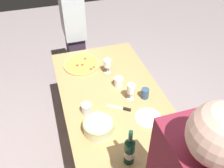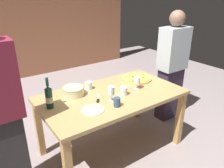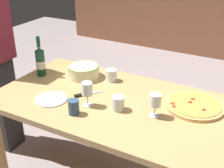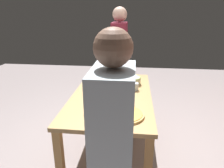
# 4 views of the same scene
# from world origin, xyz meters

# --- Properties ---
(ground_plane) EXTENTS (8.00, 8.00, 0.00)m
(ground_plane) POSITION_xyz_m (0.00, 0.00, 0.00)
(ground_plane) COLOR gray
(dining_table) EXTENTS (1.60, 0.90, 0.75)m
(dining_table) POSITION_xyz_m (0.00, 0.00, 0.66)
(dining_table) COLOR tan
(dining_table) RESTS_ON ground
(pizza) EXTENTS (0.37, 0.37, 0.03)m
(pizza) POSITION_xyz_m (0.51, 0.17, 0.76)
(pizza) COLOR tan
(pizza) RESTS_ON dining_table
(serving_bowl) EXTENTS (0.24, 0.24, 0.10)m
(serving_bowl) POSITION_xyz_m (-0.37, 0.22, 0.80)
(serving_bowl) COLOR beige
(serving_bowl) RESTS_ON dining_table
(wine_bottle) EXTENTS (0.07, 0.07, 0.32)m
(wine_bottle) POSITION_xyz_m (-0.68, 0.09, 0.87)
(wine_bottle) COLOR #103D29
(wine_bottle) RESTS_ON dining_table
(wine_glass_near_pizza) EXTENTS (0.07, 0.07, 0.16)m
(wine_glass_near_pizza) POSITION_xyz_m (-0.11, -0.14, 0.86)
(wine_glass_near_pizza) COLOR white
(wine_glass_near_pizza) RESTS_ON dining_table
(wine_glass_by_bottle) EXTENTS (0.07, 0.07, 0.15)m
(wine_glass_by_bottle) POSITION_xyz_m (0.32, -0.05, 0.85)
(wine_glass_by_bottle) COLOR white
(wine_glass_by_bottle) RESTS_ON dining_table
(cup_amber) EXTENTS (0.08, 0.08, 0.09)m
(cup_amber) POSITION_xyz_m (-0.15, 0.27, 0.79)
(cup_amber) COLOR white
(cup_amber) RESTS_ON dining_table
(cup_ceramic) EXTENTS (0.08, 0.08, 0.09)m
(cup_ceramic) POSITION_xyz_m (0.09, -0.09, 0.80)
(cup_ceramic) COLOR white
(cup_ceramic) RESTS_ON dining_table
(cup_spare) EXTENTS (0.07, 0.07, 0.10)m
(cup_spare) POSITION_xyz_m (-0.13, -0.26, 0.80)
(cup_spare) COLOR #325071
(cup_spare) RESTS_ON dining_table
(side_plate) EXTENTS (0.22, 0.22, 0.01)m
(side_plate) POSITION_xyz_m (-0.36, -0.19, 0.76)
(side_plate) COLOR white
(side_plate) RESTS_ON dining_table
(pizza_knife) EXTENTS (0.14, 0.18, 0.02)m
(pizza_knife) POSITION_xyz_m (-0.20, -0.03, 0.76)
(pizza_knife) COLOR silver
(pizza_knife) RESTS_ON dining_table
(person_host) EXTENTS (0.41, 0.24, 1.59)m
(person_host) POSITION_xyz_m (1.14, 0.13, 0.80)
(person_host) COLOR #342639
(person_host) RESTS_ON ground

